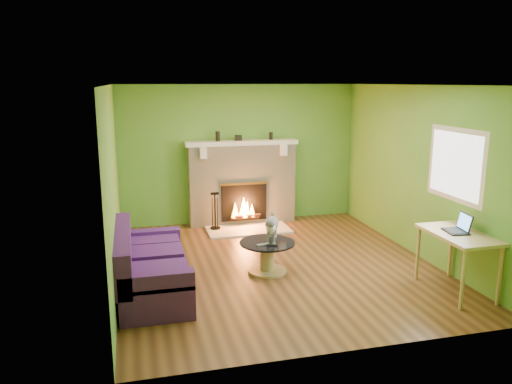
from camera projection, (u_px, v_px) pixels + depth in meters
floor at (276, 265)px, 7.37m from camera, size 5.00×5.00×0.00m
ceiling at (278, 85)px, 6.81m from camera, size 5.00×5.00×0.00m
wall_back at (240, 154)px, 9.45m from camera, size 5.00×0.00×5.00m
wall_front at (352, 227)px, 4.72m from camera, size 5.00×0.00×5.00m
wall_left at (113, 186)px, 6.55m from camera, size 0.00×5.00×5.00m
wall_right at (418, 172)px, 7.63m from camera, size 0.00×5.00×5.00m
window_frame at (456, 165)px, 6.72m from camera, size 0.00×1.20×1.20m
window_pane at (455, 165)px, 6.71m from camera, size 0.00×1.06×1.06m
fireplace at (242, 183)px, 9.39m from camera, size 2.10×0.46×1.58m
hearth at (248, 229)px, 9.07m from camera, size 1.50×0.75×0.03m
mantel at (242, 143)px, 9.21m from camera, size 2.10×0.28×0.08m
sofa at (149, 268)px, 6.34m from camera, size 0.87×1.86×0.84m
coffee_table at (267, 255)px, 7.04m from camera, size 0.78×0.78×0.44m
desk at (459, 240)px, 6.28m from camera, size 0.62×1.06×0.78m
cat at (272, 227)px, 7.03m from camera, size 0.45×0.70×0.41m
remote_silver at (263, 245)px, 6.86m from camera, size 0.18×0.07×0.02m
remote_black at (272, 245)px, 6.84m from camera, size 0.17×0.08×0.02m
laptop at (456, 223)px, 6.28m from camera, size 0.32×0.35×0.24m
fire_tools at (215, 210)px, 8.99m from camera, size 0.18×0.18×0.68m
mantel_vase_left at (218, 136)px, 9.10m from camera, size 0.08×0.08×0.18m
mantel_vase_right at (271, 136)px, 9.35m from camera, size 0.07×0.07×0.14m
mantel_box at (238, 138)px, 9.20m from camera, size 0.12×0.08×0.10m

